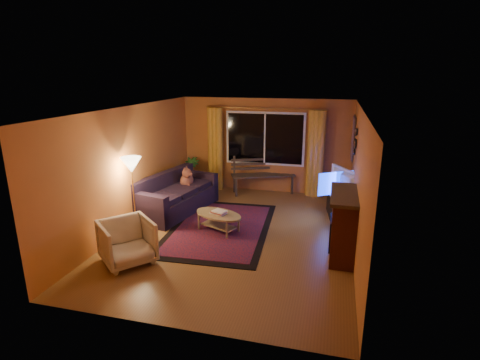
% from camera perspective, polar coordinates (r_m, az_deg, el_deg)
% --- Properties ---
extents(floor, '(4.50, 6.00, 0.02)m').
position_cam_1_polar(floor, '(7.65, -0.56, -8.26)').
color(floor, brown).
rests_on(floor, ground).
extents(ceiling, '(4.50, 6.00, 0.02)m').
position_cam_1_polar(ceiling, '(7.00, -0.62, 10.89)').
color(ceiling, white).
rests_on(ceiling, ground).
extents(wall_back, '(4.50, 0.02, 2.50)m').
position_cam_1_polar(wall_back, '(10.09, 3.84, 5.24)').
color(wall_back, '#C57335').
rests_on(wall_back, ground).
extents(wall_left, '(0.02, 6.00, 2.50)m').
position_cam_1_polar(wall_left, '(8.09, -16.26, 1.89)').
color(wall_left, '#C57335').
rests_on(wall_left, ground).
extents(wall_right, '(0.02, 6.00, 2.50)m').
position_cam_1_polar(wall_right, '(7.01, 17.56, -0.36)').
color(wall_right, '#C57335').
rests_on(wall_right, ground).
extents(window, '(2.00, 0.02, 1.30)m').
position_cam_1_polar(window, '(9.99, 3.79, 6.30)').
color(window, black).
rests_on(window, wall_back).
extents(curtain_rod, '(3.20, 0.03, 0.03)m').
position_cam_1_polar(curtain_rod, '(9.84, 3.83, 10.85)').
color(curtain_rod, '#BF8C3F').
rests_on(curtain_rod, wall_back).
extents(curtain_left, '(0.36, 0.36, 2.24)m').
position_cam_1_polar(curtain_left, '(10.32, -3.73, 4.75)').
color(curtain_left, gold).
rests_on(curtain_left, ground).
extents(curtain_right, '(0.36, 0.36, 2.24)m').
position_cam_1_polar(curtain_right, '(9.83, 11.45, 3.89)').
color(curtain_right, gold).
rests_on(curtain_right, ground).
extents(bench, '(1.73, 1.10, 0.50)m').
position_cam_1_polar(bench, '(10.07, 3.52, -0.62)').
color(bench, '#372B1F').
rests_on(bench, ground).
extents(potted_plant, '(0.59, 0.59, 0.89)m').
position_cam_1_polar(potted_plant, '(10.45, -7.48, 1.00)').
color(potted_plant, '#235B1E').
rests_on(potted_plant, ground).
extents(sofa, '(1.39, 2.35, 0.89)m').
position_cam_1_polar(sofa, '(8.81, -9.58, -1.98)').
color(sofa, black).
rests_on(sofa, ground).
extents(dog, '(0.33, 0.44, 0.46)m').
position_cam_1_polar(dog, '(9.16, -8.12, 0.26)').
color(dog, '#995342').
rests_on(dog, sofa).
extents(armchair, '(1.10, 1.11, 0.83)m').
position_cam_1_polar(armchair, '(6.69, -16.84, -8.73)').
color(armchair, beige).
rests_on(armchair, ground).
extents(floor_lamp, '(0.34, 0.34, 1.57)m').
position_cam_1_polar(floor_lamp, '(7.74, -15.89, -2.29)').
color(floor_lamp, '#BF8C3F').
rests_on(floor_lamp, ground).
extents(rug, '(2.17, 3.26, 0.02)m').
position_cam_1_polar(rug, '(7.90, -3.03, -7.30)').
color(rug, maroon).
rests_on(rug, ground).
extents(coffee_table, '(1.39, 1.39, 0.39)m').
position_cam_1_polar(coffee_table, '(7.70, -3.28, -6.46)').
color(coffee_table, '#978356').
rests_on(coffee_table, ground).
extents(tv_console, '(0.57, 1.26, 0.50)m').
position_cam_1_polar(tv_console, '(8.59, 14.87, -4.15)').
color(tv_console, black).
rests_on(tv_console, ground).
extents(television, '(0.71, 1.01, 0.63)m').
position_cam_1_polar(television, '(8.42, 15.15, -0.50)').
color(television, black).
rests_on(television, tv_console).
extents(fireplace, '(0.40, 1.20, 1.10)m').
position_cam_1_polar(fireplace, '(6.85, 15.46, -6.79)').
color(fireplace, maroon).
rests_on(fireplace, ground).
extents(mirror_cluster, '(0.06, 0.60, 0.56)m').
position_cam_1_polar(mirror_cluster, '(8.15, 17.13, 5.89)').
color(mirror_cluster, black).
rests_on(mirror_cluster, wall_right).
extents(painting, '(0.04, 0.76, 0.96)m').
position_cam_1_polar(painting, '(9.31, 16.85, 6.17)').
color(painting, orange).
rests_on(painting, wall_right).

